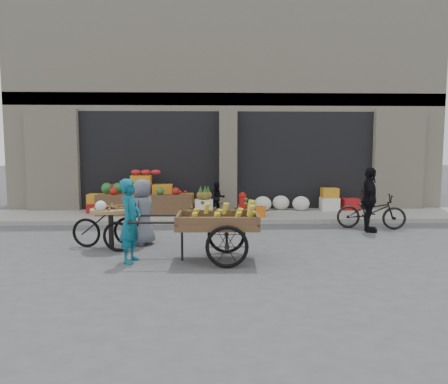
{
  "coord_description": "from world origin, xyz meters",
  "views": [
    {
      "loc": [
        -0.61,
        -8.74,
        2.12
      ],
      "look_at": [
        -0.27,
        1.0,
        1.1
      ],
      "focal_mm": 35.0,
      "sensor_mm": 36.0,
      "label": 1
    }
  ],
  "objects_px": {
    "pineapple_bin": "(204,208)",
    "vendor_grey": "(143,212)",
    "orange_bucket": "(260,212)",
    "vendor_woman": "(130,221)",
    "cyclist": "(370,200)",
    "banana_cart": "(215,219)",
    "tricycle_cart": "(111,221)",
    "fire_hydrant": "(243,203)",
    "seated_person": "(217,198)",
    "bicycle": "(371,211)"
  },
  "relations": [
    {
      "from": "vendor_woman",
      "to": "cyclist",
      "type": "relative_size",
      "value": 0.96
    },
    {
      "from": "pineapple_bin",
      "to": "vendor_grey",
      "type": "distance_m",
      "value": 3.26
    },
    {
      "from": "seated_person",
      "to": "banana_cart",
      "type": "relative_size",
      "value": 0.36
    },
    {
      "from": "pineapple_bin",
      "to": "orange_bucket",
      "type": "height_order",
      "value": "pineapple_bin"
    },
    {
      "from": "orange_bucket",
      "to": "cyclist",
      "type": "height_order",
      "value": "cyclist"
    },
    {
      "from": "fire_hydrant",
      "to": "vendor_woman",
      "type": "xyz_separation_m",
      "value": [
        -2.39,
        -4.37,
        0.27
      ]
    },
    {
      "from": "pineapple_bin",
      "to": "bicycle",
      "type": "distance_m",
      "value": 4.53
    },
    {
      "from": "fire_hydrant",
      "to": "cyclist",
      "type": "height_order",
      "value": "cyclist"
    },
    {
      "from": "vendor_woman",
      "to": "tricycle_cart",
      "type": "height_order",
      "value": "vendor_woman"
    },
    {
      "from": "tricycle_cart",
      "to": "vendor_woman",
      "type": "bearing_deg",
      "value": -50.82
    },
    {
      "from": "pineapple_bin",
      "to": "orange_bucket",
      "type": "bearing_deg",
      "value": -3.58
    },
    {
      "from": "tricycle_cart",
      "to": "banana_cart",
      "type": "bearing_deg",
      "value": -15.78
    },
    {
      "from": "orange_bucket",
      "to": "vendor_grey",
      "type": "xyz_separation_m",
      "value": [
        -2.88,
        -2.88,
        0.44
      ]
    },
    {
      "from": "orange_bucket",
      "to": "vendor_woman",
      "type": "xyz_separation_m",
      "value": [
        -2.89,
        -4.32,
        0.5
      ]
    },
    {
      "from": "pineapple_bin",
      "to": "vendor_woman",
      "type": "distance_m",
      "value": 4.62
    },
    {
      "from": "seated_person",
      "to": "vendor_woman",
      "type": "distance_m",
      "value": 5.3
    },
    {
      "from": "fire_hydrant",
      "to": "tricycle_cart",
      "type": "distance_m",
      "value": 4.43
    },
    {
      "from": "banana_cart",
      "to": "cyclist",
      "type": "bearing_deg",
      "value": 35.83
    },
    {
      "from": "orange_bucket",
      "to": "vendor_grey",
      "type": "relative_size",
      "value": 0.23
    },
    {
      "from": "orange_bucket",
      "to": "banana_cart",
      "type": "bearing_deg",
      "value": -107.64
    },
    {
      "from": "orange_bucket",
      "to": "tricycle_cart",
      "type": "xyz_separation_m",
      "value": [
        -3.51,
        -3.2,
        0.3
      ]
    },
    {
      "from": "pineapple_bin",
      "to": "banana_cart",
      "type": "xyz_separation_m",
      "value": [
        0.25,
        -4.36,
        0.41
      ]
    },
    {
      "from": "orange_bucket",
      "to": "vendor_woman",
      "type": "distance_m",
      "value": 5.22
    },
    {
      "from": "vendor_grey",
      "to": "cyclist",
      "type": "distance_m",
      "value": 5.54
    },
    {
      "from": "fire_hydrant",
      "to": "vendor_woman",
      "type": "relative_size",
      "value": 0.46
    },
    {
      "from": "banana_cart",
      "to": "cyclist",
      "type": "height_order",
      "value": "cyclist"
    },
    {
      "from": "orange_bucket",
      "to": "bicycle",
      "type": "bearing_deg",
      "value": -24.65
    },
    {
      "from": "cyclist",
      "to": "seated_person",
      "type": "bearing_deg",
      "value": 70.62
    },
    {
      "from": "seated_person",
      "to": "cyclist",
      "type": "height_order",
      "value": "cyclist"
    },
    {
      "from": "cyclist",
      "to": "pineapple_bin",
      "type": "bearing_deg",
      "value": 79.88
    },
    {
      "from": "vendor_grey",
      "to": "banana_cart",
      "type": "bearing_deg",
      "value": 75.16
    },
    {
      "from": "banana_cart",
      "to": "vendor_woman",
      "type": "xyz_separation_m",
      "value": [
        -1.54,
        -0.06,
        -0.01
      ]
    },
    {
      "from": "orange_bucket",
      "to": "tricycle_cart",
      "type": "bearing_deg",
      "value": -137.67
    },
    {
      "from": "vendor_woman",
      "to": "vendor_grey",
      "type": "height_order",
      "value": "vendor_woman"
    },
    {
      "from": "fire_hydrant",
      "to": "bicycle",
      "type": "bearing_deg",
      "value": -21.96
    },
    {
      "from": "pineapple_bin",
      "to": "vendor_grey",
      "type": "relative_size",
      "value": 0.37
    },
    {
      "from": "banana_cart",
      "to": "vendor_woman",
      "type": "bearing_deg",
      "value": -175.84
    },
    {
      "from": "tricycle_cart",
      "to": "cyclist",
      "type": "bearing_deg",
      "value": 24.77
    },
    {
      "from": "orange_bucket",
      "to": "vendor_woman",
      "type": "height_order",
      "value": "vendor_woman"
    },
    {
      "from": "seated_person",
      "to": "vendor_woman",
      "type": "height_order",
      "value": "vendor_woman"
    },
    {
      "from": "banana_cart",
      "to": "tricycle_cart",
      "type": "bearing_deg",
      "value": 155.75
    },
    {
      "from": "fire_hydrant",
      "to": "vendor_grey",
      "type": "distance_m",
      "value": 3.78
    },
    {
      "from": "tricycle_cart",
      "to": "cyclist",
      "type": "height_order",
      "value": "cyclist"
    },
    {
      "from": "tricycle_cart",
      "to": "bicycle",
      "type": "xyz_separation_m",
      "value": [
        6.23,
        1.95,
        -0.11
      ]
    },
    {
      "from": "banana_cart",
      "to": "cyclist",
      "type": "distance_m",
      "value": 4.67
    },
    {
      "from": "banana_cart",
      "to": "cyclist",
      "type": "xyz_separation_m",
      "value": [
        3.88,
        2.61,
        0.02
      ]
    },
    {
      "from": "cyclist",
      "to": "vendor_grey",
      "type": "bearing_deg",
      "value": 115.73
    },
    {
      "from": "banana_cart",
      "to": "vendor_woman",
      "type": "distance_m",
      "value": 1.54
    },
    {
      "from": "orange_bucket",
      "to": "cyclist",
      "type": "xyz_separation_m",
      "value": [
        2.52,
        -1.65,
        0.53
      ]
    },
    {
      "from": "banana_cart",
      "to": "bicycle",
      "type": "xyz_separation_m",
      "value": [
        4.08,
        3.01,
        -0.33
      ]
    }
  ]
}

